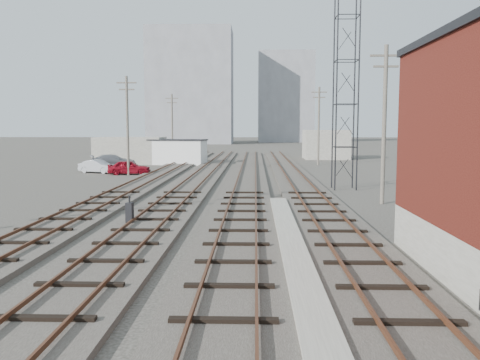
{
  "coord_description": "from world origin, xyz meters",
  "views": [
    {
      "loc": [
        -0.82,
        -1.22,
        4.42
      ],
      "look_at": [
        -1.46,
        19.96,
        2.2
      ],
      "focal_mm": 38.0,
      "sensor_mm": 36.0,
      "label": 1
    }
  ],
  "objects_px": {
    "site_trailer": "(176,152)",
    "car_red": "(129,167)",
    "switch_stand": "(130,213)",
    "car_silver": "(98,167)",
    "car_grey": "(114,161)"
  },
  "relations": [
    {
      "from": "site_trailer",
      "to": "car_red",
      "type": "xyz_separation_m",
      "value": [
        -2.38,
        -12.88,
        -0.83
      ]
    },
    {
      "from": "switch_stand",
      "to": "car_silver",
      "type": "bearing_deg",
      "value": 117.43
    },
    {
      "from": "site_trailer",
      "to": "car_red",
      "type": "distance_m",
      "value": 13.12
    },
    {
      "from": "car_red",
      "to": "car_grey",
      "type": "xyz_separation_m",
      "value": [
        -3.83,
        8.37,
        0.04
      ]
    },
    {
      "from": "car_red",
      "to": "car_grey",
      "type": "height_order",
      "value": "car_grey"
    },
    {
      "from": "switch_stand",
      "to": "car_silver",
      "type": "distance_m",
      "value": 27.95
    },
    {
      "from": "car_grey",
      "to": "car_silver",
      "type": "bearing_deg",
      "value": 161.79
    },
    {
      "from": "switch_stand",
      "to": "car_red",
      "type": "distance_m",
      "value": 25.56
    },
    {
      "from": "site_trailer",
      "to": "car_grey",
      "type": "bearing_deg",
      "value": -134.02
    },
    {
      "from": "site_trailer",
      "to": "car_grey",
      "type": "relative_size",
      "value": 1.54
    },
    {
      "from": "site_trailer",
      "to": "car_grey",
      "type": "xyz_separation_m",
      "value": [
        -6.21,
        -4.51,
        -0.79
      ]
    },
    {
      "from": "car_red",
      "to": "car_silver",
      "type": "relative_size",
      "value": 1.03
    },
    {
      "from": "car_red",
      "to": "car_silver",
      "type": "height_order",
      "value": "car_red"
    },
    {
      "from": "site_trailer",
      "to": "car_silver",
      "type": "xyz_separation_m",
      "value": [
        -5.78,
        -11.43,
        -0.88
      ]
    },
    {
      "from": "switch_stand",
      "to": "site_trailer",
      "type": "height_order",
      "value": "site_trailer"
    }
  ]
}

